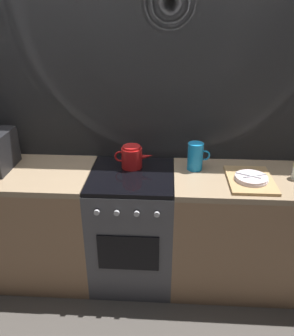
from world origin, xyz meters
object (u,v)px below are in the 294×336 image
stove_unit (133,227)px  dish_pile (251,179)px  pitcher (195,156)px  kettle (132,157)px

stove_unit → dish_pile: size_ratio=2.25×
stove_unit → dish_pile: bearing=-4.6°
pitcher → dish_pile: 0.41m
pitcher → dish_pile: pitcher is taller
kettle → dish_pile: kettle is taller
stove_unit → kettle: (-0.01, 0.11, 0.53)m
stove_unit → kettle: kettle is taller
dish_pile → stove_unit: bearing=175.4°
stove_unit → dish_pile: 0.94m
stove_unit → dish_pile: dish_pile is taller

